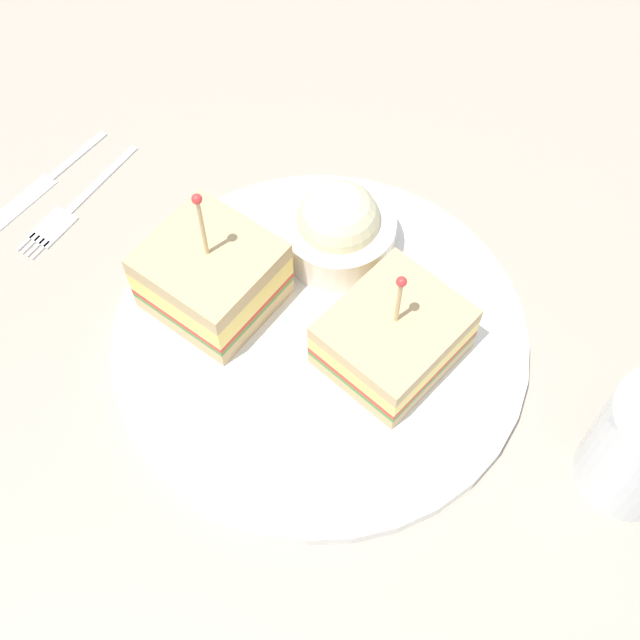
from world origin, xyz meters
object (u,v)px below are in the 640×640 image
Objects in this scene: sandwich_half_back at (393,337)px; knife at (40,187)px; plate at (320,338)px; sandwich_half_front at (212,276)px; fork at (68,211)px; coleslaw_bowl at (338,228)px.

sandwich_half_back is 1.00× the size of knife.
sandwich_half_front is (-6.22, 5.43, 3.43)cm from plate.
sandwich_half_back reaches higher than plate.
plate is 27.13cm from knife.
plate reaches higher than fork.
coleslaw_bowl is at bearing -34.58° from knife.
sandwich_half_front is 13.50cm from sandwich_half_back.
plate is at bearing -41.15° from sandwich_half_front.
coleslaw_bowl reaches higher than plate.
plate is 3.49× the size of coleslaw_bowl.
coleslaw_bowl is at bearing 92.33° from sandwich_half_back.
coleslaw_bowl is at bearing -30.04° from fork.
sandwich_half_back is 1.03× the size of fork.
knife is at bearing 131.00° from sandwich_half_back.
fork is 3.75cm from knife.
knife is at bearing 124.05° from sandwich_half_front.
sandwich_half_front is 1.05× the size of fork.
plate is at bearing -51.49° from knife.
coleslaw_bowl is 22.16cm from fork.
sandwich_half_front is 1.01× the size of sandwich_half_back.
plate is at bearing -49.80° from fork.
fork is (-18.97, 10.97, -3.30)cm from coleslaw_bowl.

